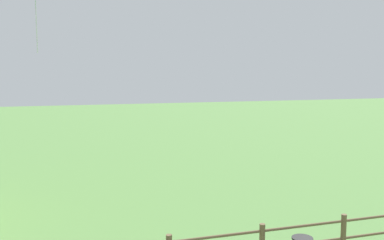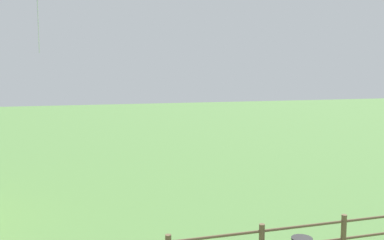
{
  "view_description": "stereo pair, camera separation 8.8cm",
  "coord_description": "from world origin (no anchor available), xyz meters",
  "views": [
    {
      "loc": [
        -3.45,
        -3.98,
        4.86
      ],
      "look_at": [
        0.0,
        7.08,
        3.54
      ],
      "focal_mm": 40.0,
      "sensor_mm": 36.0,
      "label": 1
    },
    {
      "loc": [
        -3.36,
        -4.01,
        4.86
      ],
      "look_at": [
        0.0,
        7.08,
        3.54
      ],
      "focal_mm": 40.0,
      "sensor_mm": 36.0,
      "label": 2
    }
  ],
  "objects": []
}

